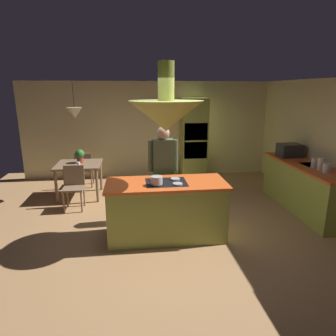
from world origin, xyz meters
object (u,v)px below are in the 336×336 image
canister_sugar (320,164)px  microwave_on_counter (289,150)px  person_at_island (163,167)px  canister_flour (327,168)px  canister_tea (314,163)px  potted_plant_on_table (80,155)px  dining_table (79,168)px  oven_tower (194,139)px  chair_by_back_wall (84,167)px  chair_facing_island (74,184)px  cooking_pot_on_cooktop (157,180)px  cup_on_table (79,164)px  kitchen_island (166,210)px

canister_sugar → microwave_on_counter: size_ratio=0.48×
person_at_island → canister_flour: size_ratio=10.75×
canister_tea → potted_plant_on_table: bearing=160.5°
person_at_island → canister_flour: bearing=-9.3°
dining_table → canister_sugar: size_ratio=4.37×
oven_tower → chair_by_back_wall: (-2.80, -0.47, -0.56)m
canister_sugar → dining_table: bearing=159.5°
oven_tower → canister_tea: oven_tower is taller
chair_facing_island → person_at_island: bearing=-23.2°
oven_tower → canister_tea: (1.74, -2.66, -0.05)m
canister_flour → canister_tea: canister_tea is taller
dining_table → cooking_pot_on_cooktop: 2.73m
microwave_on_counter → chair_by_back_wall: bearing=164.2°
cup_on_table → microwave_on_counter: microwave_on_counter is taller
cup_on_table → canister_tea: size_ratio=0.52×
chair_facing_island → cup_on_table: size_ratio=9.67×
oven_tower → cooking_pot_on_cooktop: (-1.26, -3.37, -0.05)m
kitchen_island → chair_facing_island: (-1.70, 1.42, 0.03)m
cup_on_table → kitchen_island: bearing=-48.5°
person_at_island → microwave_on_counter: bearing=16.0°
potted_plant_on_table → microwave_on_counter: microwave_on_counter is taller
canister_tea → microwave_on_counter: microwave_on_counter is taller
chair_facing_island → canister_tea: canister_tea is taller
oven_tower → chair_by_back_wall: size_ratio=2.45×
canister_flour → cooking_pot_on_cooktop: size_ratio=0.89×
kitchen_island → oven_tower: 3.48m
person_at_island → canister_tea: person_at_island is taller
microwave_on_counter → oven_tower: bearing=134.9°
kitchen_island → microwave_on_counter: microwave_on_counter is taller
oven_tower → cup_on_table: 3.09m
dining_table → chair_facing_island: chair_facing_island is taller
person_at_island → canister_sugar: 2.83m
canister_sugar → microwave_on_counter: 1.09m
canister_flour → canister_sugar: 0.18m
chair_by_back_wall → cooking_pot_on_cooktop: bearing=117.9°
chair_by_back_wall → chair_facing_island: bearing=90.0°
chair_by_back_wall → canister_tea: size_ratio=5.02×
canister_sugar → person_at_island: bearing=174.3°
cup_on_table → canister_sugar: bearing=-18.1°
chair_by_back_wall → cup_on_table: (0.04, -0.90, 0.30)m
kitchen_island → cup_on_table: size_ratio=21.07×
dining_table → cup_on_table: 0.28m
person_at_island → kitchen_island: bearing=-91.9°
canister_flour → oven_tower: bearing=119.9°
cup_on_table → canister_sugar: 4.74m
chair_facing_island → canister_flour: bearing=-14.8°
cup_on_table → canister_flour: bearing=-20.2°
potted_plant_on_table → microwave_on_counter: size_ratio=0.65×
dining_table → canister_flour: canister_flour is taller
cup_on_table → microwave_on_counter: bearing=-4.8°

